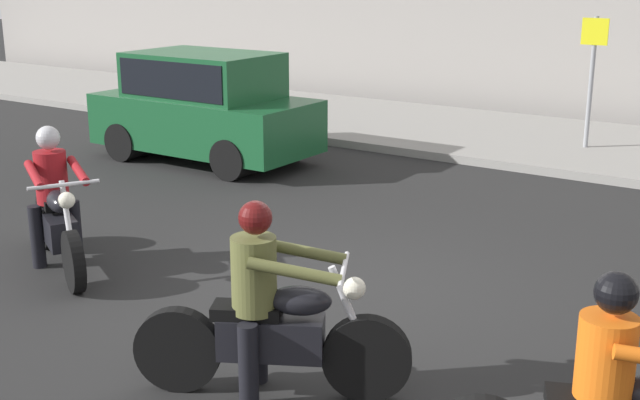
% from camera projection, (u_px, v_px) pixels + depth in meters
% --- Properties ---
extents(ground_plane, '(80.00, 80.00, 0.00)m').
position_uv_depth(ground_plane, '(339.00, 293.00, 8.32)').
color(ground_plane, black).
extents(sidewalk_slab, '(40.00, 4.40, 0.14)m').
position_uv_depth(sidewalk_slab, '(582.00, 146.00, 14.69)').
color(sidewalk_slab, gray).
rests_on(sidewalk_slab, ground_plane).
extents(motorcycle_with_rider_olive, '(1.93, 1.13, 1.54)m').
position_uv_depth(motorcycle_with_rider_olive, '(269.00, 318.00, 6.20)').
color(motorcycle_with_rider_olive, black).
rests_on(motorcycle_with_rider_olive, ground_plane).
extents(motorcycle_with_rider_crimson, '(1.95, 1.16, 1.55)m').
position_uv_depth(motorcycle_with_rider_crimson, '(56.00, 211.00, 8.85)').
color(motorcycle_with_rider_crimson, black).
rests_on(motorcycle_with_rider_crimson, ground_plane).
extents(parked_hatchback_forest_green, '(3.75, 1.76, 1.80)m').
position_uv_depth(parked_hatchback_forest_green, '(204.00, 106.00, 13.65)').
color(parked_hatchback_forest_green, '#164C28').
rests_on(parked_hatchback_forest_green, ground_plane).
extents(street_sign_post, '(0.44, 0.08, 2.21)m').
position_uv_depth(street_sign_post, '(592.00, 68.00, 13.93)').
color(street_sign_post, gray).
rests_on(street_sign_post, sidewalk_slab).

